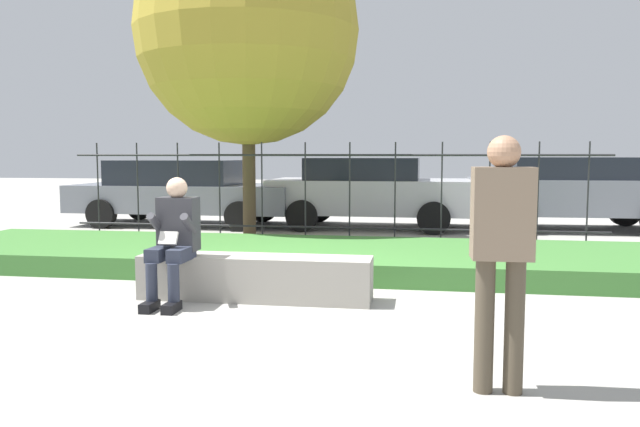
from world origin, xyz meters
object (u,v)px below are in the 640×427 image
Objects in this scene: stone_bench at (255,280)px; car_parked_right at (573,191)px; person_seated_reader at (174,235)px; tree_behind_fence at (248,33)px; car_parked_center at (369,191)px; car_parked_left at (183,191)px; person_passerby at (502,243)px.

car_parked_right reaches higher than stone_bench.
person_seated_reader is 0.23× the size of tree_behind_fence.
car_parked_left is (-3.90, -0.12, -0.03)m from car_parked_center.
tree_behind_fence is at bearing -43.68° from car_parked_left.
car_parked_right is (7.87, 0.39, 0.05)m from car_parked_left.
tree_behind_fence is at bearing -132.82° from car_parked_center.
person_seated_reader is (-0.75, -0.27, 0.48)m from stone_bench.
stone_bench is at bearing -73.55° from tree_behind_fence.
stone_bench is at bearing -126.21° from car_parked_right.
tree_behind_fence is at bearing 115.73° from person_passerby.
tree_behind_fence reaches higher than person_seated_reader.
car_parked_center is at bearing 98.17° from person_passerby.
person_seated_reader is 0.79× the size of person_passerby.
car_parked_left reaches higher than stone_bench.
person_seated_reader is at bearing -129.26° from car_parked_right.
car_parked_center reaches higher than person_seated_reader.
person_seated_reader is 8.81m from car_parked_right.
car_parked_right reaches higher than car_parked_center.
stone_bench is 6.52m from car_parked_center.
person_seated_reader is 0.31× the size of car_parked_center.
person_seated_reader is 3.48m from person_passerby.
person_seated_reader is at bearing -68.71° from car_parked_left.
car_parked_right is (3.97, 0.27, 0.02)m from car_parked_center.
person_seated_reader is 0.27× the size of car_parked_left.
car_parked_right is 0.75× the size of tree_behind_fence.
person_passerby is 7.91m from tree_behind_fence.
car_parked_center is at bearing -178.06° from car_parked_right.
car_parked_center is 0.99× the size of car_parked_right.
person_passerby reaches higher than car_parked_left.
person_passerby is (-2.44, -8.92, 0.17)m from car_parked_right.
person_passerby is at bearing -62.40° from tree_behind_fence.
person_passerby is at bearing -57.18° from car_parked_left.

